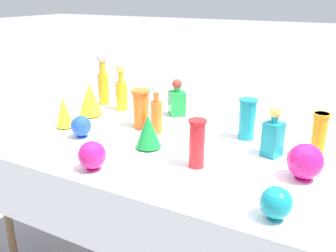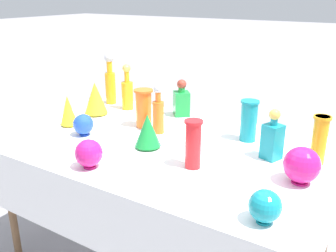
# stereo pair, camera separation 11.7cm
# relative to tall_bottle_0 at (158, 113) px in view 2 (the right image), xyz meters

# --- Properties ---
(display_table) EXTENTS (1.82, 1.15, 0.76)m
(display_table) POSITION_rel_tall_bottle_0_xyz_m (0.13, -0.15, -0.18)
(display_table) COLOR white
(display_table) RESTS_ON ground
(tall_bottle_0) EXTENTS (0.07, 0.07, 0.29)m
(tall_bottle_0) POSITION_rel_tall_bottle_0_xyz_m (0.00, 0.00, 0.00)
(tall_bottle_0) COLOR orange
(tall_bottle_0) RESTS_ON display_table
(tall_bottle_1) EXTENTS (0.08, 0.08, 0.37)m
(tall_bottle_1) POSITION_rel_tall_bottle_0_xyz_m (-0.64, 0.33, 0.04)
(tall_bottle_1) COLOR orange
(tall_bottle_1) RESTS_ON display_table
(tall_bottle_2) EXTENTS (0.08, 0.08, 0.32)m
(tall_bottle_2) POSITION_rel_tall_bottle_0_xyz_m (-0.45, 0.28, 0.01)
(tall_bottle_2) COLOR orange
(tall_bottle_2) RESTS_ON display_table
(square_decanter_0) EXTENTS (0.14, 0.14, 0.25)m
(square_decanter_0) POSITION_rel_tall_bottle_0_xyz_m (-0.05, 0.36, -0.02)
(square_decanter_0) COLOR #198C38
(square_decanter_0) RESTS_ON display_table
(square_decanter_1) EXTENTS (0.11, 0.11, 0.26)m
(square_decanter_1) POSITION_rel_tall_bottle_0_xyz_m (0.67, -0.00, -0.01)
(square_decanter_1) COLOR teal
(square_decanter_1) RESTS_ON display_table
(slender_vase_0) EXTENTS (0.09, 0.09, 0.23)m
(slender_vase_0) POSITION_rel_tall_bottle_0_xyz_m (0.39, -0.30, 0.00)
(slender_vase_0) COLOR red
(slender_vase_0) RESTS_ON display_table
(slender_vase_1) EXTENTS (0.08, 0.08, 0.24)m
(slender_vase_1) POSITION_rel_tall_bottle_0_xyz_m (0.88, 0.07, 0.01)
(slender_vase_1) COLOR orange
(slender_vase_1) RESTS_ON display_table
(slender_vase_2) EXTENTS (0.10, 0.10, 0.23)m
(slender_vase_2) POSITION_rel_tall_bottle_0_xyz_m (0.49, 0.17, -0.00)
(slender_vase_2) COLOR teal
(slender_vase_2) RESTS_ON display_table
(slender_vase_3) EXTENTS (0.12, 0.12, 0.23)m
(slender_vase_3) POSITION_rel_tall_bottle_0_xyz_m (-0.13, 0.04, 0.00)
(slender_vase_3) COLOR orange
(slender_vase_3) RESTS_ON display_table
(fluted_vase_0) EXTENTS (0.10, 0.10, 0.19)m
(fluted_vase_0) POSITION_rel_tall_bottle_0_xyz_m (-0.53, -0.19, -0.02)
(fluted_vase_0) COLOR yellow
(fluted_vase_0) RESTS_ON display_table
(fluted_vase_1) EXTENTS (0.14, 0.14, 0.19)m
(fluted_vase_1) POSITION_rel_tall_bottle_0_xyz_m (0.08, -0.22, -0.02)
(fluted_vase_1) COLOR #198C38
(fluted_vase_1) RESTS_ON display_table
(fluted_vase_2) EXTENTS (0.16, 0.16, 0.22)m
(fluted_vase_2) POSITION_rel_tall_bottle_0_xyz_m (-0.55, 0.07, -0.01)
(fluted_vase_2) COLOR yellow
(fluted_vase_2) RESTS_ON display_table
(round_bowl_0) EXTENTS (0.13, 0.13, 0.14)m
(round_bowl_0) POSITION_rel_tall_bottle_0_xyz_m (-0.02, -0.56, -0.05)
(round_bowl_0) COLOR #C61972
(round_bowl_0) RESTS_ON display_table
(round_bowl_1) EXTENTS (0.16, 0.16, 0.17)m
(round_bowl_1) POSITION_rel_tall_bottle_0_xyz_m (0.86, -0.19, -0.04)
(round_bowl_1) COLOR #C61972
(round_bowl_1) RESTS_ON display_table
(round_bowl_2) EXTENTS (0.12, 0.12, 0.13)m
(round_bowl_2) POSITION_rel_tall_bottle_0_xyz_m (0.83, -0.56, -0.05)
(round_bowl_2) COLOR teal
(round_bowl_2) RESTS_ON display_table
(round_bowl_3) EXTENTS (0.12, 0.12, 0.13)m
(round_bowl_3) POSITION_rel_tall_bottle_0_xyz_m (-0.34, -0.26, -0.06)
(round_bowl_3) COLOR blue
(round_bowl_3) RESTS_ON display_table
(price_tag_left) EXTENTS (0.05, 0.02, 0.04)m
(price_tag_left) POSITION_rel_tall_bottle_0_xyz_m (-0.15, -0.60, -0.10)
(price_tag_left) COLOR white
(price_tag_left) RESTS_ON display_table
(price_tag_center) EXTENTS (0.06, 0.02, 0.04)m
(price_tag_center) POSITION_rel_tall_bottle_0_xyz_m (0.58, -0.61, -0.10)
(price_tag_center) COLOR white
(price_tag_center) RESTS_ON display_table
(cardboard_box_behind_left) EXTENTS (0.52, 0.45, 0.40)m
(cardboard_box_behind_left) POSITION_rel_tall_bottle_0_xyz_m (0.63, 1.01, -0.72)
(cardboard_box_behind_left) COLOR tan
(cardboard_box_behind_left) RESTS_ON ground
(cardboard_box_behind_right) EXTENTS (0.42, 0.41, 0.37)m
(cardboard_box_behind_right) POSITION_rel_tall_bottle_0_xyz_m (-0.03, 1.20, -0.74)
(cardboard_box_behind_right) COLOR tan
(cardboard_box_behind_right) RESTS_ON ground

